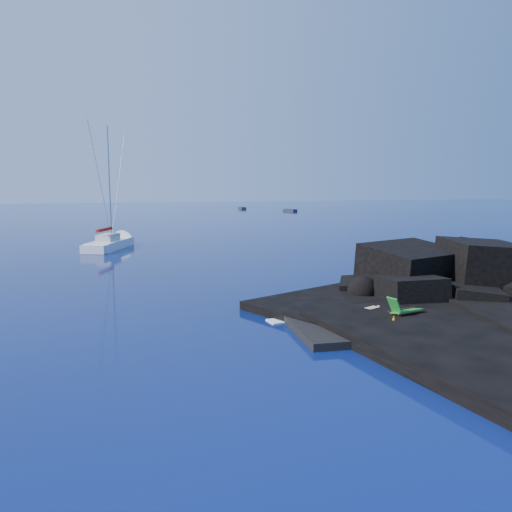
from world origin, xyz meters
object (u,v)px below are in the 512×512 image
Objects in this scene: marker_cone at (394,321)px; distant_boat_b at (290,211)px; distant_boat_a at (242,209)px; deck_chair at (407,306)px; sunbather at (372,309)px; sailboat at (110,249)px.

marker_cone reaches higher than distant_boat_b.
marker_cone is 128.85m from distant_boat_a.
distant_boat_b is at bearing 70.58° from marker_cone.
deck_chair is 1.01× the size of sunbather.
distant_boat_b is (36.83, 107.22, -0.97)m from deck_chair.
distant_boat_a is (29.26, 123.05, -0.54)m from sunbather.
distant_boat_a is 19.28m from distant_boat_b.
sailboat is 38.18m from marker_cone.
sunbather is 0.39× the size of distant_boat_a.
deck_chair reaches higher than sunbather.
sailboat reaches higher than marker_cone.
deck_chair is 127.68m from distant_boat_a.
sailboat is at bearing -141.29° from distant_boat_b.
sailboat is 7.34× the size of sunbather.
sailboat is 36.02m from sunbather.
distant_boat_a is 0.99× the size of distant_boat_b.
sunbather is at bearing -101.07° from distant_boat_a.
deck_chair is at bearing -125.71° from distant_boat_b.
sunbather is at bearing -49.19° from sailboat.
sailboat is 7.24× the size of deck_chair.
deck_chair is at bearing -100.49° from distant_boat_a.
sailboat is 2.86× the size of distant_boat_a.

